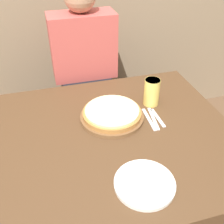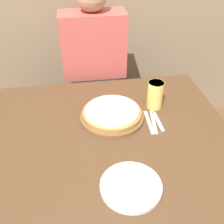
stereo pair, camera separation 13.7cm
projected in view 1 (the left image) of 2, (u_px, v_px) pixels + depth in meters
The scene contains 9 objects.
ground_plane at pixel (109, 217), 1.71m from camera, with size 12.00×12.00×0.00m, color brown.
dining_table at pixel (109, 182), 1.50m from camera, with size 1.27×1.06×0.72m.
pizza_on_board at pixel (112, 114), 1.38m from camera, with size 0.34×0.34×0.06m.
beer_glass at pixel (152, 91), 1.46m from camera, with size 0.09×0.09×0.15m.
dinner_plate at pixel (145, 184), 1.04m from camera, with size 0.24×0.24×0.02m.
fork at pixel (149, 119), 1.38m from camera, with size 0.03×0.19×0.00m.
dinner_knife at pixel (153, 119), 1.39m from camera, with size 0.04×0.19×0.00m.
spoon at pixel (158, 118), 1.39m from camera, with size 0.02×0.16×0.00m.
diner_person at pixel (86, 82), 1.87m from camera, with size 0.42×0.20×1.31m.
Camera 1 is at (-0.24, -0.94, 1.57)m, focal length 42.00 mm.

